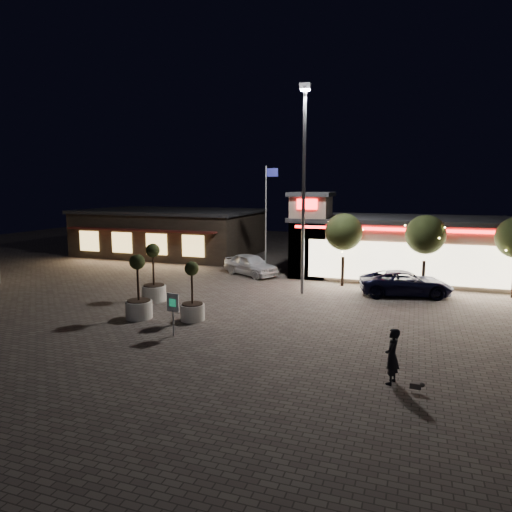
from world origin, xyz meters
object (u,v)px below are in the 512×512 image
(white_sedan, at_px, (251,265))
(pedestrian, at_px, (392,356))
(planter_left, at_px, (154,283))
(valet_sign, at_px, (173,306))
(planter_mid, at_px, (139,299))
(pickup_truck, at_px, (406,283))

(white_sedan, bearing_deg, pedestrian, -115.96)
(pedestrian, relative_size, planter_left, 0.57)
(planter_left, bearing_deg, valet_sign, -50.85)
(white_sedan, relative_size, planter_mid, 1.45)
(planter_mid, bearing_deg, planter_left, 109.37)
(pedestrian, xyz_separation_m, planter_mid, (-12.28, 3.77, 0.05))
(white_sedan, distance_m, planter_left, 9.43)
(white_sedan, distance_m, valet_sign, 14.21)
(planter_left, xyz_separation_m, planter_mid, (1.13, -3.22, -0.03))
(white_sedan, height_order, planter_mid, planter_mid)
(pedestrian, distance_m, planter_left, 15.12)
(pickup_truck, relative_size, white_sedan, 1.15)
(white_sedan, xyz_separation_m, pedestrian, (10.84, -16.06, 0.15))
(white_sedan, height_order, valet_sign, valet_sign)
(pickup_truck, height_order, pedestrian, pedestrian)
(pedestrian, distance_m, planter_mid, 12.84)
(planter_mid, relative_size, valet_sign, 1.69)
(valet_sign, bearing_deg, pedestrian, -11.80)
(white_sedan, distance_m, planter_mid, 12.38)
(pickup_truck, bearing_deg, planter_mid, 113.71)
(white_sedan, xyz_separation_m, planter_mid, (-1.44, -12.29, 0.20))
(planter_left, bearing_deg, pedestrian, -27.52)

